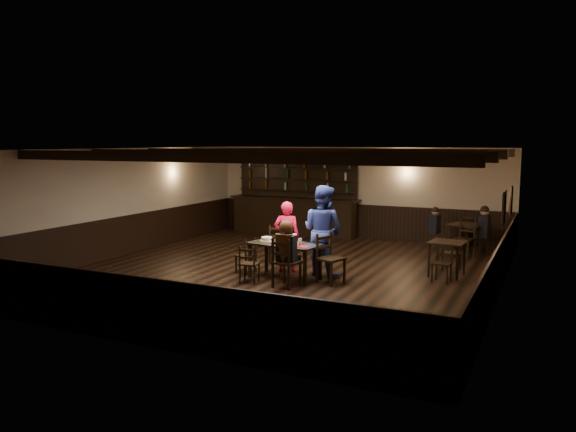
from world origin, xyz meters
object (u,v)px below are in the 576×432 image
at_px(dining_table, 285,248).
at_px(chair_near_left, 248,261).
at_px(chair_near_right, 284,259).
at_px(cake, 267,239).
at_px(woman_pink, 287,237).
at_px(bar_counter, 295,211).
at_px(man_blue, 323,230).

distance_m(dining_table, chair_near_left, 0.86).
xyz_separation_m(chair_near_right, cake, (-0.79, 0.80, 0.21)).
relative_size(woman_pink, bar_counter, 0.38).
bearing_deg(woman_pink, man_blue, 166.49).
xyz_separation_m(chair_near_left, man_blue, (1.09, 1.31, 0.52)).
relative_size(dining_table, bar_counter, 0.37).
distance_m(dining_table, man_blue, 0.93).
height_order(dining_table, woman_pink, woman_pink).
bearing_deg(bar_counter, chair_near_left, -73.96).
distance_m(chair_near_left, woman_pink, 1.35).
bearing_deg(man_blue, dining_table, 60.31).
relative_size(dining_table, chair_near_right, 1.56).
height_order(chair_near_left, man_blue, man_blue).
relative_size(chair_near_left, cake, 2.77).
bearing_deg(man_blue, chair_near_left, 63.39).
xyz_separation_m(chair_near_right, woman_pink, (-0.56, 1.31, 0.20)).
bearing_deg(man_blue, chair_near_right, 91.58).
height_order(man_blue, cake, man_blue).
bearing_deg(chair_near_right, woman_pink, 113.23).
bearing_deg(cake, woman_pink, 65.73).
xyz_separation_m(chair_near_left, bar_counter, (-1.72, 5.97, 0.27)).
distance_m(woman_pink, bar_counter, 5.09).
bearing_deg(chair_near_left, chair_near_right, -2.33).
bearing_deg(chair_near_left, dining_table, 53.43).
height_order(cake, bar_counter, bar_counter).
height_order(dining_table, man_blue, man_blue).
height_order(chair_near_right, man_blue, man_blue).
relative_size(chair_near_left, chair_near_right, 0.78).
relative_size(woman_pink, man_blue, 0.81).
relative_size(woman_pink, cake, 5.61).
distance_m(man_blue, cake, 1.22).
bearing_deg(woman_pink, chair_near_right, 97.49).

